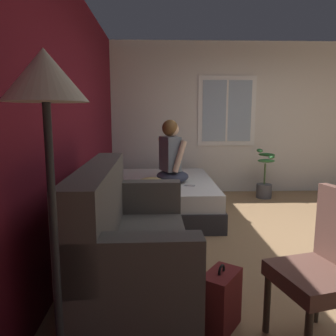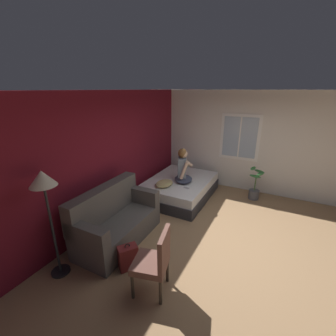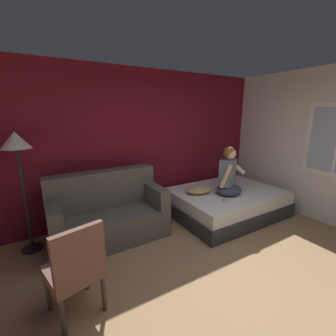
% 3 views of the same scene
% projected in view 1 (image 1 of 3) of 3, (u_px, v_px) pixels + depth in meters
% --- Properties ---
extents(ground_plane, '(40.00, 40.00, 0.00)m').
position_uv_depth(ground_plane, '(311.00, 248.00, 3.54)').
color(ground_plane, '#93704C').
extents(wall_back_accent, '(10.28, 0.16, 2.70)m').
position_uv_depth(wall_back_accent, '(67.00, 122.00, 3.23)').
color(wall_back_accent, maroon).
rests_on(wall_back_accent, ground).
extents(wall_side_with_window, '(0.19, 6.35, 2.70)m').
position_uv_depth(wall_side_with_window, '(247.00, 119.00, 6.01)').
color(wall_side_with_window, silver).
rests_on(wall_side_with_window, ground).
extents(bed, '(2.05, 1.53, 0.48)m').
position_uv_depth(bed, '(162.00, 196.00, 4.83)').
color(bed, '#2D2D33').
rests_on(bed, ground).
extents(couch, '(1.71, 0.85, 1.04)m').
position_uv_depth(couch, '(128.00, 245.00, 2.61)').
color(couch, '#514C47').
rests_on(couch, ground).
extents(side_chair, '(0.56, 0.56, 0.98)m').
position_uv_depth(side_chair, '(326.00, 264.00, 1.98)').
color(side_chair, '#382D23').
rests_on(side_chair, ground).
extents(person_seated, '(0.65, 0.61, 0.88)m').
position_uv_depth(person_seated, '(171.00, 157.00, 4.62)').
color(person_seated, '#383D51').
rests_on(person_seated, bed).
extents(backpack, '(0.35, 0.34, 0.46)m').
position_uv_depth(backpack, '(219.00, 301.00, 2.19)').
color(backpack, maroon).
rests_on(backpack, ground).
extents(throw_pillow, '(0.55, 0.45, 0.14)m').
position_uv_depth(throw_pillow, '(150.00, 183.00, 4.21)').
color(throw_pillow, tan).
rests_on(throw_pillow, bed).
extents(cell_phone, '(0.11, 0.16, 0.01)m').
position_uv_depth(cell_phone, '(189.00, 186.00, 4.39)').
color(cell_phone, '#B7B7BC').
rests_on(cell_phone, bed).
extents(floor_lamp, '(0.36, 0.36, 1.70)m').
position_uv_depth(floor_lamp, '(47.00, 114.00, 1.39)').
color(floor_lamp, black).
rests_on(floor_lamp, ground).
extents(potted_plant, '(0.39, 0.37, 0.85)m').
position_uv_depth(potted_plant, '(265.00, 181.00, 5.63)').
color(potted_plant, '#4C4C51').
rests_on(potted_plant, ground).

